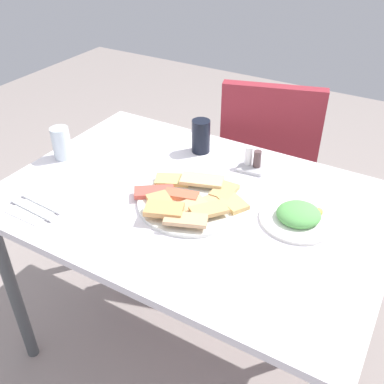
{
  "coord_description": "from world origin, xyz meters",
  "views": [
    {
      "loc": [
        0.56,
        -0.97,
        1.54
      ],
      "look_at": [
        0.01,
        -0.01,
        0.77
      ],
      "focal_mm": 41.23,
      "sensor_mm": 36.0,
      "label": 1
    }
  ],
  "objects_px": {
    "dining_chair": "(268,162)",
    "condiment_caddy": "(252,162)",
    "salad_plate_greens": "(299,216)",
    "spoon": "(41,203)",
    "drinking_glass": "(61,143)",
    "paper_napkin": "(37,208)",
    "dining_table": "(192,219)",
    "soda_can": "(201,136)",
    "fork": "(32,210)",
    "pide_platter": "(191,200)"
  },
  "relations": [
    {
      "from": "salad_plate_greens",
      "to": "soda_can",
      "type": "relative_size",
      "value": 1.82
    },
    {
      "from": "drinking_glass",
      "to": "paper_napkin",
      "type": "distance_m",
      "value": 0.31
    },
    {
      "from": "paper_napkin",
      "to": "fork",
      "type": "height_order",
      "value": "fork"
    },
    {
      "from": "pide_platter",
      "to": "condiment_caddy",
      "type": "relative_size",
      "value": 3.64
    },
    {
      "from": "dining_table",
      "to": "spoon",
      "type": "relative_size",
      "value": 7.0
    },
    {
      "from": "fork",
      "to": "dining_chair",
      "type": "bearing_deg",
      "value": 72.49
    },
    {
      "from": "dining_table",
      "to": "dining_chair",
      "type": "height_order",
      "value": "dining_chair"
    },
    {
      "from": "dining_table",
      "to": "condiment_caddy",
      "type": "relative_size",
      "value": 12.1
    },
    {
      "from": "soda_can",
      "to": "condiment_caddy",
      "type": "relative_size",
      "value": 1.24
    },
    {
      "from": "pide_platter",
      "to": "soda_can",
      "type": "distance_m",
      "value": 0.33
    },
    {
      "from": "soda_can",
      "to": "fork",
      "type": "distance_m",
      "value": 0.63
    },
    {
      "from": "salad_plate_greens",
      "to": "spoon",
      "type": "xyz_separation_m",
      "value": [
        -0.7,
        -0.32,
        -0.01
      ]
    },
    {
      "from": "drinking_glass",
      "to": "pide_platter",
      "type": "bearing_deg",
      "value": -1.55
    },
    {
      "from": "fork",
      "to": "spoon",
      "type": "xyz_separation_m",
      "value": [
        0.0,
        0.04,
        0.0
      ]
    },
    {
      "from": "dining_chair",
      "to": "fork",
      "type": "bearing_deg",
      "value": -111.27
    },
    {
      "from": "salad_plate_greens",
      "to": "paper_napkin",
      "type": "distance_m",
      "value": 0.78
    },
    {
      "from": "dining_table",
      "to": "pide_platter",
      "type": "bearing_deg",
      "value": -64.37
    },
    {
      "from": "salad_plate_greens",
      "to": "soda_can",
      "type": "distance_m",
      "value": 0.5
    },
    {
      "from": "dining_chair",
      "to": "soda_can",
      "type": "relative_size",
      "value": 7.55
    },
    {
      "from": "dining_chair",
      "to": "spoon",
      "type": "xyz_separation_m",
      "value": [
        -0.38,
        -0.94,
        0.22
      ]
    },
    {
      "from": "dining_chair",
      "to": "salad_plate_greens",
      "type": "distance_m",
      "value": 0.73
    },
    {
      "from": "soda_can",
      "to": "drinking_glass",
      "type": "distance_m",
      "value": 0.49
    },
    {
      "from": "paper_napkin",
      "to": "dining_table",
      "type": "bearing_deg",
      "value": 36.56
    },
    {
      "from": "dining_chair",
      "to": "fork",
      "type": "height_order",
      "value": "dining_chair"
    },
    {
      "from": "dining_table",
      "to": "condiment_caddy",
      "type": "height_order",
      "value": "condiment_caddy"
    },
    {
      "from": "dining_chair",
      "to": "pide_platter",
      "type": "distance_m",
      "value": 0.74
    },
    {
      "from": "dining_table",
      "to": "condiment_caddy",
      "type": "bearing_deg",
      "value": 70.68
    },
    {
      "from": "fork",
      "to": "salad_plate_greens",
      "type": "bearing_deg",
      "value": 30.6
    },
    {
      "from": "pide_platter",
      "to": "dining_chair",
      "type": "bearing_deg",
      "value": 90.99
    },
    {
      "from": "dining_chair",
      "to": "spoon",
      "type": "height_order",
      "value": "dining_chair"
    },
    {
      "from": "dining_chair",
      "to": "drinking_glass",
      "type": "relative_size",
      "value": 7.95
    },
    {
      "from": "dining_table",
      "to": "fork",
      "type": "relative_size",
      "value": 6.65
    },
    {
      "from": "dining_table",
      "to": "soda_can",
      "type": "distance_m",
      "value": 0.33
    },
    {
      "from": "dining_table",
      "to": "salad_plate_greens",
      "type": "height_order",
      "value": "salad_plate_greens"
    },
    {
      "from": "drinking_glass",
      "to": "spoon",
      "type": "bearing_deg",
      "value": -59.74
    },
    {
      "from": "dining_chair",
      "to": "pide_platter",
      "type": "relative_size",
      "value": 2.58
    },
    {
      "from": "paper_napkin",
      "to": "fork",
      "type": "relative_size",
      "value": 0.73
    },
    {
      "from": "spoon",
      "to": "paper_napkin",
      "type": "bearing_deg",
      "value": -86.44
    },
    {
      "from": "drinking_glass",
      "to": "fork",
      "type": "xyz_separation_m",
      "value": [
        0.15,
        -0.28,
        -0.05
      ]
    },
    {
      "from": "drinking_glass",
      "to": "dining_table",
      "type": "bearing_deg",
      "value": 1.44
    },
    {
      "from": "dining_chair",
      "to": "condiment_caddy",
      "type": "distance_m",
      "value": 0.49
    },
    {
      "from": "pide_platter",
      "to": "spoon",
      "type": "height_order",
      "value": "pide_platter"
    },
    {
      "from": "fork",
      "to": "paper_napkin",
      "type": "bearing_deg",
      "value": 93.76
    },
    {
      "from": "salad_plate_greens",
      "to": "soda_can",
      "type": "height_order",
      "value": "soda_can"
    },
    {
      "from": "fork",
      "to": "condiment_caddy",
      "type": "height_order",
      "value": "condiment_caddy"
    },
    {
      "from": "dining_table",
      "to": "paper_napkin",
      "type": "height_order",
      "value": "paper_napkin"
    },
    {
      "from": "soda_can",
      "to": "dining_table",
      "type": "bearing_deg",
      "value": -66.11
    },
    {
      "from": "pide_platter",
      "to": "fork",
      "type": "distance_m",
      "value": 0.48
    },
    {
      "from": "drinking_glass",
      "to": "paper_napkin",
      "type": "height_order",
      "value": "drinking_glass"
    },
    {
      "from": "condiment_caddy",
      "to": "dining_table",
      "type": "bearing_deg",
      "value": -109.32
    }
  ]
}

